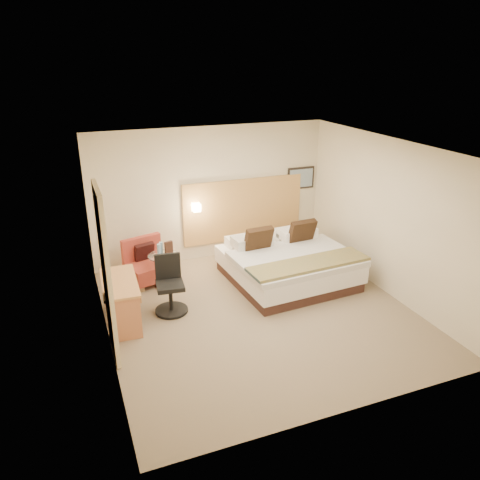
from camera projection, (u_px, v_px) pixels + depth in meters
name	position (u px, v px, depth m)	size (l,w,h in m)	color
floor	(259.00, 313.00, 7.73)	(4.80, 5.00, 0.02)	#7A6952
ceiling	(262.00, 148.00, 6.72)	(4.80, 5.00, 0.02)	white
wall_back	(211.00, 194.00, 9.40)	(4.80, 0.02, 2.70)	beige
wall_front	(353.00, 314.00, 5.05)	(4.80, 0.02, 2.70)	beige
wall_left	(100.00, 259.00, 6.41)	(0.02, 5.00, 2.70)	beige
wall_right	(389.00, 218.00, 8.03)	(0.02, 5.00, 2.70)	beige
headboard_panel	(244.00, 210.00, 9.74)	(2.60, 0.04, 1.30)	tan
art_frame	(301.00, 178.00, 9.99)	(0.62, 0.03, 0.47)	black
art_canvas	(301.00, 178.00, 9.98)	(0.54, 0.01, 0.39)	#758DA2
lamp_arm	(195.00, 207.00, 9.27)	(0.02, 0.02, 0.12)	silver
lamp_shade	(196.00, 207.00, 9.22)	(0.15, 0.15, 0.15)	#FFEDC6
curtain	(106.00, 274.00, 6.26)	(0.06, 0.90, 2.42)	beige
bottle_a	(159.00, 250.00, 8.29)	(0.07, 0.07, 0.22)	#95C1E7
bottle_b	(161.00, 248.00, 8.37)	(0.07, 0.07, 0.22)	#8EC0DB
menu_folder	(169.00, 248.00, 8.34)	(0.15, 0.06, 0.25)	#3D2218
bed	(287.00, 263.00, 8.70)	(2.26, 2.22, 1.05)	#38201C
lounge_chair	(148.00, 265.00, 8.69)	(0.92, 0.86, 0.81)	#A37B4C
side_table	(164.00, 269.00, 8.45)	(0.70, 0.70, 0.62)	white
desk	(122.00, 290.00, 7.24)	(0.59, 1.18, 0.72)	tan
desk_chair	(170.00, 289.00, 7.63)	(0.60, 0.60, 0.95)	black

